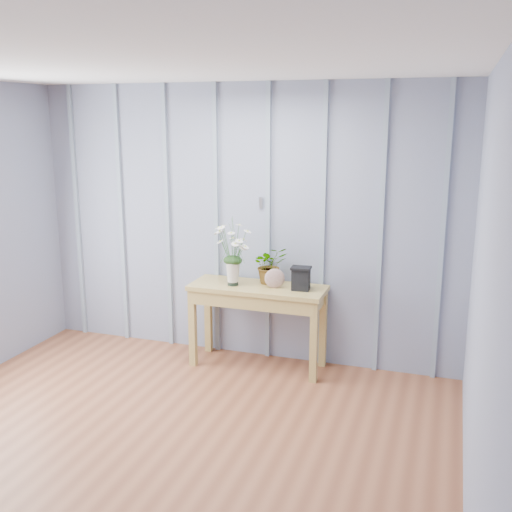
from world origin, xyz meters
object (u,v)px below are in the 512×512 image
(daisy_vase, at_px, (233,245))
(felt_disc_vessel, at_px, (275,278))
(carved_box, at_px, (301,278))
(sideboard, at_px, (258,298))

(daisy_vase, relative_size, felt_disc_vessel, 3.34)
(felt_disc_vessel, distance_m, carved_box, 0.23)
(sideboard, xyz_separation_m, felt_disc_vessel, (0.16, -0.02, 0.20))
(daisy_vase, bearing_deg, carved_box, 4.01)
(carved_box, bearing_deg, sideboard, 178.79)
(sideboard, height_order, daisy_vase, daisy_vase)
(sideboard, relative_size, carved_box, 5.88)
(carved_box, bearing_deg, felt_disc_vessel, -176.11)
(sideboard, relative_size, daisy_vase, 2.06)
(felt_disc_vessel, bearing_deg, sideboard, 151.21)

